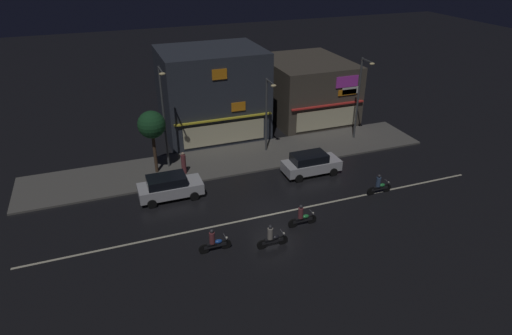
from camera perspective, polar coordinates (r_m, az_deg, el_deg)
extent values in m
plane|color=black|center=(28.40, 2.32, -6.09)|extent=(140.00, 140.00, 0.00)
cube|color=beige|center=(28.40, 2.32, -6.08)|extent=(30.62, 0.16, 0.01)
cube|color=#5B5954|center=(35.14, -2.85, 1.07)|extent=(32.23, 5.15, 0.14)
cube|color=#2D333D|center=(39.19, -5.73, 9.70)|extent=(8.76, 6.94, 7.59)
cube|color=yellow|center=(36.32, -4.15, 6.30)|extent=(8.32, 0.24, 0.12)
cube|color=orange|center=(36.40, -2.30, 7.93)|extent=(1.21, 0.08, 0.74)
cube|color=orange|center=(35.13, -4.78, 12.01)|extent=(1.21, 0.08, 0.82)
cube|color=beige|center=(36.86, -4.11, 4.45)|extent=(7.01, 0.06, 1.80)
cube|color=#4C443A|center=(43.67, 6.49, 10.17)|extent=(7.54, 8.96, 5.59)
cube|color=red|center=(39.90, 9.40, 7.98)|extent=(7.17, 0.24, 0.12)
cube|color=#D83FD8|center=(40.22, 11.81, 10.90)|extent=(2.19, 0.08, 0.99)
cube|color=white|center=(40.71, 12.27, 9.78)|extent=(1.80, 0.08, 0.64)
cube|color=orange|center=(40.56, 11.82, 9.58)|extent=(1.83, 0.08, 0.52)
cube|color=beige|center=(40.39, 9.22, 6.28)|extent=(6.03, 0.06, 1.80)
cylinder|color=#47494C|center=(32.98, -11.89, 6.21)|extent=(0.16, 0.16, 7.81)
cube|color=#47494C|center=(31.16, -12.35, 12.30)|extent=(0.10, 1.40, 0.10)
ellipsoid|color=#F9E099|center=(30.51, -12.12, 11.85)|extent=(0.44, 0.32, 0.20)
cylinder|color=#47494C|center=(35.35, 1.35, 6.78)|extent=(0.16, 0.16, 6.10)
cube|color=#47494C|center=(33.79, 1.85, 11.07)|extent=(0.10, 1.40, 0.10)
ellipsoid|color=#F9E099|center=(33.19, 2.31, 10.61)|extent=(0.44, 0.32, 0.20)
cylinder|color=#47494C|center=(38.56, 13.14, 8.65)|extent=(0.16, 0.16, 7.09)
cube|color=#47494C|center=(37.06, 14.30, 13.33)|extent=(0.10, 1.40, 0.10)
ellipsoid|color=#F9E099|center=(36.53, 14.90, 12.93)|extent=(0.44, 0.32, 0.20)
cylinder|color=brown|center=(32.98, -9.41, 0.44)|extent=(0.36, 0.36, 1.51)
sphere|color=tan|center=(32.60, -9.52, 1.79)|extent=(0.22, 0.22, 0.22)
cylinder|color=#473323|center=(33.27, -13.03, 1.78)|extent=(0.24, 0.24, 3.02)
sphere|color=#194723|center=(32.36, -13.46, 5.46)|extent=(2.01, 2.01, 2.01)
cube|color=silver|center=(30.33, -11.08, -2.73)|extent=(4.30, 1.78, 0.76)
cube|color=black|center=(29.97, -11.59, -1.68)|extent=(2.58, 1.57, 0.60)
cube|color=#F9F2CC|center=(31.11, -7.48, -1.39)|extent=(0.08, 0.20, 0.12)
cube|color=#F9F2CC|center=(30.07, -6.94, -2.44)|extent=(0.08, 0.20, 0.12)
cylinder|color=black|center=(31.47, -8.77, -2.13)|extent=(0.62, 0.20, 0.62)
cylinder|color=black|center=(29.96, -8.04, -3.71)|extent=(0.62, 0.20, 0.62)
cylinder|color=black|center=(31.16, -13.87, -2.99)|extent=(0.62, 0.20, 0.62)
cylinder|color=black|center=(29.63, -13.39, -4.64)|extent=(0.62, 0.20, 0.62)
cube|color=silver|center=(33.06, 7.22, 0.27)|extent=(4.30, 1.78, 0.76)
cube|color=black|center=(32.66, 6.95, 1.27)|extent=(2.58, 1.57, 0.60)
cube|color=#F9F2CC|center=(34.42, 9.91, 1.41)|extent=(0.08, 0.20, 0.12)
cube|color=#F9F2CC|center=(33.50, 10.92, 0.55)|extent=(0.08, 0.20, 0.12)
cylinder|color=black|center=(34.54, 8.62, 0.72)|extent=(0.62, 0.20, 0.62)
cylinder|color=black|center=(33.18, 10.06, -0.58)|extent=(0.62, 0.20, 0.62)
cylinder|color=black|center=(33.37, 4.32, -0.04)|extent=(0.62, 0.20, 0.62)
cylinder|color=black|center=(31.96, 5.63, -1.42)|extent=(0.62, 0.20, 0.62)
cylinder|color=black|center=(27.58, 7.29, -6.70)|extent=(0.60, 0.08, 0.60)
cylinder|color=black|center=(27.08, 4.82, -7.27)|extent=(0.60, 0.10, 0.60)
cube|color=black|center=(27.27, 6.08, -6.81)|extent=(1.30, 0.14, 0.20)
ellipsoid|color=#268C3F|center=(27.22, 6.48, -6.34)|extent=(0.44, 0.26, 0.24)
cube|color=black|center=(27.11, 5.71, -6.64)|extent=(0.56, 0.22, 0.10)
cylinder|color=slate|center=(27.26, 7.27, -5.77)|extent=(0.03, 0.60, 0.03)
sphere|color=white|center=(27.35, 7.42, -5.91)|extent=(0.14, 0.14, 0.14)
cylinder|color=brown|center=(26.91, 5.85, -5.91)|extent=(0.32, 0.32, 0.70)
sphere|color=#333338|center=(26.66, 5.89, -5.09)|extent=(0.22, 0.22, 0.22)
cylinder|color=black|center=(31.97, 16.70, -2.57)|extent=(0.60, 0.08, 0.60)
cylinder|color=black|center=(31.26, 14.76, -3.01)|extent=(0.60, 0.10, 0.60)
cube|color=black|center=(31.56, 15.76, -2.63)|extent=(1.30, 0.14, 0.20)
ellipsoid|color=#268C3F|center=(31.57, 16.11, -2.22)|extent=(0.44, 0.26, 0.24)
cube|color=black|center=(31.38, 15.50, -2.46)|extent=(0.56, 0.22, 0.10)
cylinder|color=slate|center=(31.68, 16.76, -1.73)|extent=(0.03, 0.60, 0.03)
sphere|color=white|center=(31.78, 16.86, -1.86)|extent=(0.14, 0.14, 0.14)
cylinder|color=#334766|center=(31.22, 15.67, -1.81)|extent=(0.32, 0.32, 0.70)
sphere|color=#333338|center=(31.00, 15.77, -1.07)|extent=(0.22, 0.22, 0.22)
cylinder|color=black|center=(25.38, -3.91, -9.94)|extent=(0.60, 0.08, 0.60)
cylinder|color=black|center=(25.14, -6.80, -10.53)|extent=(0.60, 0.10, 0.60)
cube|color=black|center=(25.19, -5.35, -10.06)|extent=(1.30, 0.14, 0.20)
ellipsoid|color=#1E4CB2|center=(25.10, -4.93, -9.57)|extent=(0.44, 0.26, 0.24)
cube|color=black|center=(25.06, -5.82, -9.88)|extent=(0.56, 0.22, 0.10)
cylinder|color=slate|center=(25.04, -4.06, -8.97)|extent=(0.03, 0.60, 0.03)
sphere|color=white|center=(25.12, -3.86, -9.11)|extent=(0.14, 0.14, 0.14)
cylinder|color=brown|center=(24.83, -5.75, -9.12)|extent=(0.32, 0.32, 0.70)
sphere|color=#333338|center=(24.56, -5.80, -8.26)|extent=(0.22, 0.22, 0.22)
cylinder|color=black|center=(25.70, 3.52, -9.39)|extent=(0.60, 0.08, 0.60)
cylinder|color=black|center=(25.30, 0.78, -10.02)|extent=(0.60, 0.10, 0.60)
cube|color=black|center=(25.43, 2.16, -9.53)|extent=(1.30, 0.14, 0.20)
ellipsoid|color=black|center=(25.36, 2.60, -9.03)|extent=(0.44, 0.26, 0.24)
cube|color=black|center=(25.28, 1.74, -9.35)|extent=(0.56, 0.22, 0.10)
cylinder|color=slate|center=(25.36, 3.45, -8.42)|extent=(0.03, 0.60, 0.03)
sphere|color=white|center=(25.44, 3.63, -8.56)|extent=(0.14, 0.14, 0.14)
cylinder|color=gray|center=(25.05, 1.86, -8.60)|extent=(0.32, 0.32, 0.70)
sphere|color=#333338|center=(24.79, 1.88, -7.74)|extent=(0.22, 0.22, 0.22)
cone|color=orange|center=(34.62, 9.88, 0.62)|extent=(0.36, 0.36, 0.55)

